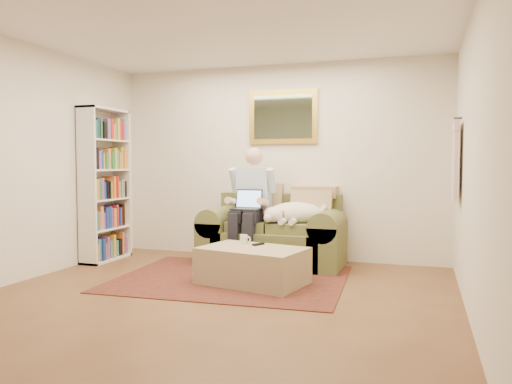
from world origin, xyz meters
The scene contains 12 objects.
room_shell centered at (0.00, 0.35, 1.30)m, with size 4.51×5.00×2.61m.
rug centered at (-0.12, 1.10, 0.01)m, with size 2.48×1.98×0.01m, color black.
sofa centered at (0.09, 2.02, 0.30)m, with size 1.76×0.90×1.06m.
seated_man centered at (-0.17, 1.86, 0.74)m, with size 0.58×0.83×1.48m, color #8CADD8, non-canonical shape.
laptop centered at (-0.17, 1.79, 0.78)m, with size 0.34×0.27×0.25m.
sleeping_dog centered at (0.41, 1.93, 0.67)m, with size 0.73×0.46×0.27m, color white, non-canonical shape.
ottoman centered at (0.18, 0.95, 0.20)m, with size 1.07×0.68×0.39m, color tan.
coffee_mug centered at (0.00, 1.16, 0.44)m, with size 0.08×0.08×0.10m, color white.
tv_remote centered at (0.19, 1.12, 0.40)m, with size 0.05×0.15×0.02m, color black.
bookshelf centered at (-2.10, 1.60, 1.00)m, with size 0.28×0.80×2.00m, color white, non-canonical shape.
wall_mirror centered at (0.09, 2.47, 1.90)m, with size 0.94×0.04×0.72m.
hanging_shirt centered at (2.19, 1.60, 1.35)m, with size 0.06×0.52×0.90m, color beige, non-canonical shape.
Camera 1 is at (1.87, -4.00, 1.28)m, focal length 35.00 mm.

